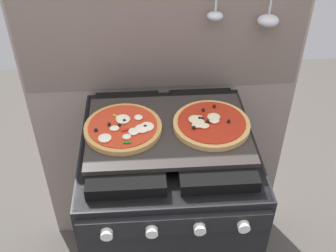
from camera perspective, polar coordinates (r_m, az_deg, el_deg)
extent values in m
cube|color=gray|center=(1.75, -0.75, 2.94)|extent=(1.10, 0.03, 1.55)
cube|color=gray|center=(1.55, -0.83, 13.93)|extent=(1.08, 0.00, 0.56)
ellipsoid|color=silver|center=(1.53, 6.42, 14.67)|extent=(0.06, 0.05, 0.03)
ellipsoid|color=silver|center=(1.59, 13.46, 13.79)|extent=(0.08, 0.07, 0.04)
cube|color=black|center=(1.75, 0.00, -12.83)|extent=(0.60, 0.60, 0.86)
cube|color=black|center=(1.44, 0.00, -2.24)|extent=(0.59, 0.59, 0.01)
cube|color=black|center=(1.42, -5.63, -1.69)|extent=(0.24, 0.51, 0.04)
cube|color=black|center=(1.44, 5.57, -1.20)|extent=(0.24, 0.51, 0.04)
cube|color=black|center=(1.27, 0.98, -13.29)|extent=(0.58, 0.02, 0.07)
cylinder|color=silver|center=(1.26, -8.35, -14.40)|extent=(0.04, 0.02, 0.04)
cylinder|color=silver|center=(1.25, -2.23, -14.21)|extent=(0.04, 0.02, 0.04)
cylinder|color=silver|center=(1.26, 4.34, -13.84)|extent=(0.04, 0.02, 0.04)
cylinder|color=silver|center=(1.28, 10.27, -13.35)|extent=(0.04, 0.02, 0.04)
cube|color=#2D2826|center=(1.41, 0.00, -0.57)|extent=(0.54, 0.38, 0.02)
cylinder|color=tan|center=(1.40, -6.14, -0.28)|extent=(0.26, 0.26, 0.02)
cylinder|color=red|center=(1.39, -6.17, 0.08)|extent=(0.23, 0.23, 0.00)
ellipsoid|color=#F4EACC|center=(1.37, -2.88, -0.07)|extent=(0.05, 0.05, 0.01)
ellipsoid|color=#F4EACC|center=(1.33, -5.64, -1.46)|extent=(0.03, 0.03, 0.01)
ellipsoid|color=#F4EACC|center=(1.34, -8.61, -1.62)|extent=(0.04, 0.04, 0.01)
ellipsoid|color=#F4EACC|center=(1.41, -4.05, 1.18)|extent=(0.03, 0.03, 0.01)
ellipsoid|color=#F4EACC|center=(1.41, -6.13, 0.93)|extent=(0.05, 0.05, 0.01)
ellipsoid|color=#F4EACC|center=(1.37, -7.30, -0.30)|extent=(0.03, 0.03, 0.01)
ellipsoid|color=#F4EACC|center=(1.41, -6.20, 1.08)|extent=(0.05, 0.04, 0.01)
ellipsoid|color=#F4EACC|center=(1.35, -4.70, -0.74)|extent=(0.03, 0.04, 0.01)
ellipsoid|color=#F4EACC|center=(1.36, -3.59, -0.34)|extent=(0.05, 0.05, 0.01)
cube|color=red|center=(1.36, -5.86, -0.55)|extent=(0.03, 0.01, 0.00)
sphere|color=black|center=(1.37, -9.80, -0.53)|extent=(0.01, 0.01, 0.01)
sphere|color=black|center=(1.37, -3.12, -0.05)|extent=(0.01, 0.01, 0.01)
sphere|color=black|center=(1.40, -5.96, 0.73)|extent=(0.01, 0.01, 0.01)
cube|color=red|center=(1.35, -8.35, -1.34)|extent=(0.02, 0.03, 0.00)
sphere|color=black|center=(1.39, -8.02, 0.22)|extent=(0.01, 0.01, 0.01)
cube|color=gold|center=(1.43, -7.12, 1.36)|extent=(0.02, 0.02, 0.00)
sphere|color=black|center=(1.38, -6.66, 0.15)|extent=(0.01, 0.01, 0.01)
cube|color=#19721E|center=(1.31, -5.61, -2.27)|extent=(0.02, 0.01, 0.00)
cylinder|color=tan|center=(1.41, 5.95, 0.17)|extent=(0.26, 0.26, 0.02)
cylinder|color=#AD2614|center=(1.40, 5.97, 0.52)|extent=(0.23, 0.23, 0.00)
ellipsoid|color=beige|center=(1.39, 4.34, 0.57)|extent=(0.03, 0.04, 0.01)
ellipsoid|color=beige|center=(1.40, 6.30, 0.85)|extent=(0.04, 0.03, 0.01)
ellipsoid|color=beige|center=(1.42, 6.24, 1.26)|extent=(0.04, 0.04, 0.01)
ellipsoid|color=beige|center=(1.40, 3.72, 0.93)|extent=(0.05, 0.05, 0.01)
ellipsoid|color=beige|center=(1.38, 4.97, 0.03)|extent=(0.03, 0.03, 0.01)
ellipsoid|color=beige|center=(1.41, 4.22, 1.07)|extent=(0.03, 0.03, 0.01)
ellipsoid|color=beige|center=(1.38, 3.93, 0.16)|extent=(0.03, 0.03, 0.01)
sphere|color=black|center=(1.40, 8.26, 0.69)|extent=(0.01, 0.01, 0.01)
sphere|color=black|center=(1.46, 6.32, 2.70)|extent=(0.01, 0.01, 0.01)
sphere|color=black|center=(1.36, 3.55, -0.20)|extent=(0.01, 0.01, 0.01)
sphere|color=black|center=(1.40, 4.67, 1.02)|extent=(0.01, 0.01, 0.01)
sphere|color=black|center=(1.44, 4.82, 2.21)|extent=(0.01, 0.01, 0.01)
sphere|color=black|center=(1.40, 4.30, 1.04)|extent=(0.01, 0.01, 0.01)
sphere|color=black|center=(1.39, 5.41, 0.62)|extent=(0.01, 0.01, 0.01)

